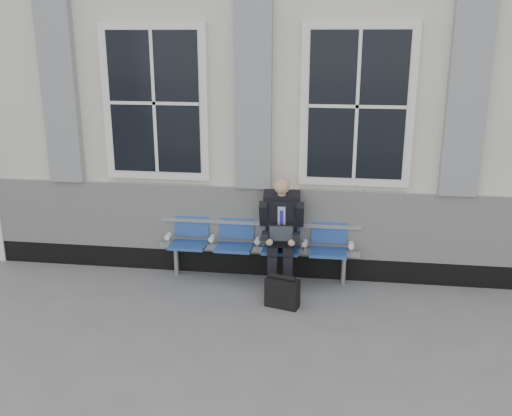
# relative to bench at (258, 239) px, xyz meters

# --- Properties ---
(ground) EXTENTS (70.00, 70.00, 0.00)m
(ground) POSITION_rel_bench_xyz_m (0.82, -1.32, -0.55)
(ground) COLOR slate
(ground) RESTS_ON ground
(station_building) EXTENTS (14.40, 4.40, 4.49)m
(station_building) POSITION_rel_bench_xyz_m (0.80, 2.15, 1.67)
(station_building) COLOR silver
(station_building) RESTS_ON ground
(bench) EXTENTS (2.60, 0.47, 0.91)m
(bench) POSITION_rel_bench_xyz_m (0.00, 0.00, 0.00)
(bench) COLOR #9EA0A3
(bench) RESTS_ON ground
(businessman) EXTENTS (0.57, 0.76, 1.40)m
(businessman) POSITION_rel_bench_xyz_m (0.31, -0.13, 0.21)
(businessman) COLOR black
(businessman) RESTS_ON ground
(briefcase) EXTENTS (0.42, 0.26, 0.40)m
(briefcase) POSITION_rel_bench_xyz_m (0.39, -0.78, -0.37)
(briefcase) COLOR black
(briefcase) RESTS_ON ground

